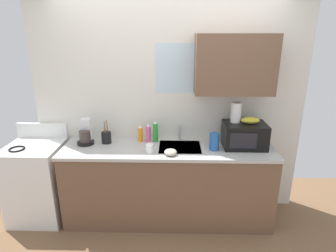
{
  "coord_description": "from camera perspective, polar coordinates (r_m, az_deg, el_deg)",
  "views": [
    {
      "loc": [
        0.07,
        -2.89,
        2.12
      ],
      "look_at": [
        0.0,
        0.0,
        1.15
      ],
      "focal_mm": 30.3,
      "sensor_mm": 36.0,
      "label": 1
    }
  ],
  "objects": [
    {
      "name": "coffee_maker",
      "position": [
        3.35,
        -16.2,
        -1.64
      ],
      "size": [
        0.19,
        0.21,
        0.28
      ],
      "color": "black",
      "rests_on": "counter_unit"
    },
    {
      "name": "dish_soap_bottle_pink",
      "position": [
        3.25,
        -3.96,
        -1.49
      ],
      "size": [
        0.06,
        0.06,
        0.23
      ],
      "color": "#E55999",
      "rests_on": "counter_unit"
    },
    {
      "name": "kitchen_wall_assembly",
      "position": [
        3.3,
        2.25,
        4.97
      ],
      "size": [
        3.12,
        0.42,
        2.5
      ],
      "color": "silver",
      "rests_on": "ground"
    },
    {
      "name": "utensil_crock",
      "position": [
        3.31,
        -12.3,
        -2.2
      ],
      "size": [
        0.11,
        0.11,
        0.27
      ],
      "color": "black",
      "rests_on": "counter_unit"
    },
    {
      "name": "counter_unit",
      "position": [
        3.33,
        0.04,
        -11.35
      ],
      "size": [
        2.35,
        0.63,
        0.9
      ],
      "color": "brown",
      "rests_on": "ground"
    },
    {
      "name": "paper_towel_roll",
      "position": [
        3.18,
        13.5,
        2.69
      ],
      "size": [
        0.11,
        0.11,
        0.22
      ],
      "primitive_type": "cylinder",
      "color": "white",
      "rests_on": "microwave"
    },
    {
      "name": "banana_bunch",
      "position": [
        3.19,
        16.22,
        1.1
      ],
      "size": [
        0.2,
        0.11,
        0.07
      ],
      "primitive_type": "ellipsoid",
      "color": "gold",
      "rests_on": "microwave"
    },
    {
      "name": "dish_soap_bottle_orange",
      "position": [
        3.29,
        -5.57,
        -1.54
      ],
      "size": [
        0.06,
        0.06,
        0.2
      ],
      "color": "orange",
      "rests_on": "counter_unit"
    },
    {
      "name": "mug_white",
      "position": [
        3.0,
        -3.69,
        -4.49
      ],
      "size": [
        0.08,
        0.08,
        0.09
      ],
      "primitive_type": "cylinder",
      "color": "white",
      "rests_on": "counter_unit"
    },
    {
      "name": "sink_faucet",
      "position": [
        3.33,
        2.36,
        -1.27
      ],
      "size": [
        0.03,
        0.03,
        0.19
      ],
      "primitive_type": "cylinder",
      "color": "#B2B5BA",
      "rests_on": "counter_unit"
    },
    {
      "name": "small_bowl",
      "position": [
        2.94,
        0.51,
        -5.27
      ],
      "size": [
        0.13,
        0.13,
        0.06
      ],
      "primitive_type": "ellipsoid",
      "color": "beige",
      "rests_on": "counter_unit"
    },
    {
      "name": "cereal_canister",
      "position": [
        3.08,
        9.29,
        -3.12
      ],
      "size": [
        0.1,
        0.1,
        0.19
      ],
      "primitive_type": "cylinder",
      "color": "#2659A5",
      "rests_on": "counter_unit"
    },
    {
      "name": "microwave",
      "position": [
        3.22,
        15.09,
        -1.78
      ],
      "size": [
        0.46,
        0.35,
        0.27
      ],
      "color": "black",
      "rests_on": "counter_unit"
    },
    {
      "name": "dish_soap_bottle_green",
      "position": [
        3.27,
        -2.54,
        -1.13
      ],
      "size": [
        0.06,
        0.06,
        0.25
      ],
      "color": "green",
      "rests_on": "counter_unit"
    },
    {
      "name": "stove_range",
      "position": [
        3.69,
        -24.66,
        -10.03
      ],
      "size": [
        0.6,
        0.6,
        1.08
      ],
      "color": "white",
      "rests_on": "ground"
    }
  ]
}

